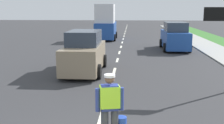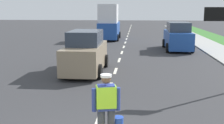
{
  "view_description": "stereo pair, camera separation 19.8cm",
  "coord_description": "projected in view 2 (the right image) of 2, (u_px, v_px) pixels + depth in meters",
  "views": [
    {
      "loc": [
        0.85,
        -5.12,
        3.16
      ],
      "look_at": [
        0.11,
        5.44,
        1.1
      ],
      "focal_mm": 44.47,
      "sensor_mm": 36.0,
      "label": 1
    },
    {
      "loc": [
        1.05,
        -5.11,
        3.16
      ],
      "look_at": [
        0.11,
        5.44,
        1.1
      ],
      "focal_mm": 44.47,
      "sensor_mm": 36.0,
      "label": 2
    }
  ],
  "objects": [
    {
      "name": "lane_center_line",
      "position": [
        127.0,
        37.0,
        30.33
      ],
      "size": [
        0.14,
        46.4,
        0.01
      ],
      "color": "silver",
      "rests_on": "ground"
    },
    {
      "name": "road_worker",
      "position": [
        107.0,
        105.0,
        6.5
      ],
      "size": [
        0.73,
        0.48,
        1.67
      ],
      "color": "#383D4C",
      "rests_on": "ground"
    },
    {
      "name": "lane_direction_sign",
      "position": [
        224.0,
        29.0,
        10.04
      ],
      "size": [
        1.16,
        0.11,
        3.2
      ],
      "color": "gray",
      "rests_on": "ground"
    },
    {
      "name": "delivery_truck",
      "position": [
        109.0,
        24.0,
        27.98
      ],
      "size": [
        2.16,
        4.6,
        3.54
      ],
      "color": "#1E4799",
      "rests_on": "ground"
    },
    {
      "name": "car_parked_far",
      "position": [
        178.0,
        37.0,
        21.17
      ],
      "size": [
        2.0,
        4.32,
        2.12
      ],
      "color": "#1E4799",
      "rests_on": "ground"
    },
    {
      "name": "car_oncoming_lead",
      "position": [
        85.0,
        53.0,
        13.81
      ],
      "size": [
        1.95,
        4.25,
        2.07
      ],
      "color": "gray",
      "rests_on": "ground"
    },
    {
      "name": "ground_plane",
      "position": [
        125.0,
        42.0,
        26.22
      ],
      "size": [
        96.0,
        96.0,
        0.0
      ],
      "primitive_type": "plane",
      "color": "#333335"
    }
  ]
}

